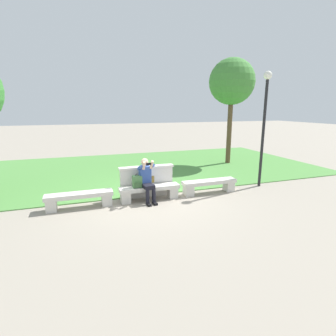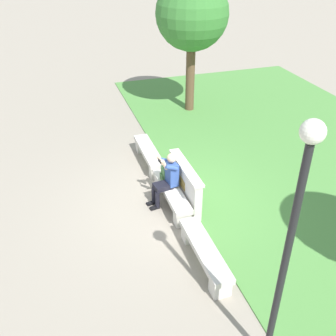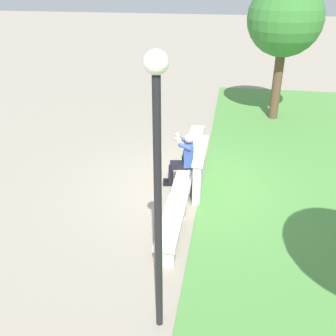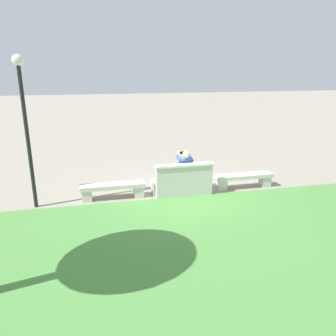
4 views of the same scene
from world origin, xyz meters
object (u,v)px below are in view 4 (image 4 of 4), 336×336
(backpack, at_px, (193,172))
(lamp_post, at_px, (24,112))
(person_photographer, at_px, (184,169))
(bench_near, at_px, (181,184))
(bench_main, at_px, (244,179))
(bench_mid, at_px, (113,189))

(backpack, height_order, lamp_post, lamp_post)
(person_photographer, bearing_deg, bench_near, 34.73)
(bench_near, bearing_deg, backpack, -177.66)
(bench_main, xyz_separation_m, backpack, (1.68, -0.02, 0.33))
(bench_near, height_order, lamp_post, lamp_post)
(lamp_post, bearing_deg, bench_mid, -175.99)
(backpack, xyz_separation_m, lamp_post, (4.57, 0.16, 1.98))
(bench_main, xyz_separation_m, bench_near, (2.06, 0.00, 0.00))
(bench_main, xyz_separation_m, person_photographer, (1.95, -0.08, 0.44))
(bench_main, distance_m, lamp_post, 6.67)
(bench_main, relative_size, backpack, 4.36)
(bench_near, distance_m, bench_mid, 2.06)
(bench_mid, bearing_deg, backpack, -179.63)
(bench_main, height_order, bench_near, same)
(backpack, bearing_deg, bench_mid, 0.37)
(bench_main, distance_m, backpack, 1.71)
(bench_mid, xyz_separation_m, person_photographer, (-2.17, -0.08, 0.44))
(bench_mid, height_order, backpack, backpack)
(bench_near, relative_size, lamp_post, 0.47)
(lamp_post, bearing_deg, bench_near, -177.96)
(bench_mid, relative_size, backpack, 4.36)
(bench_near, bearing_deg, bench_main, 180.00)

